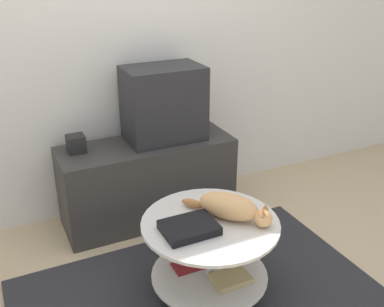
{
  "coord_description": "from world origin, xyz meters",
  "views": [
    {
      "loc": [
        -0.89,
        -1.73,
        1.77
      ],
      "look_at": [
        0.19,
        0.52,
        0.66
      ],
      "focal_mm": 42.0,
      "sensor_mm": 36.0,
      "label": 1
    }
  ],
  "objects": [
    {
      "name": "coffee_table",
      "position": [
        0.07,
        0.03,
        0.32
      ],
      "size": [
        0.73,
        0.73,
        0.47
      ],
      "color": "#B2B2B7",
      "rests_on": "rug"
    },
    {
      "name": "ground_plane",
      "position": [
        0.0,
        0.0,
        0.0
      ],
      "size": [
        12.0,
        12.0,
        0.0
      ],
      "primitive_type": "plane",
      "color": "tan"
    },
    {
      "name": "tv_stand",
      "position": [
        0.06,
        0.97,
        0.29
      ],
      "size": [
        1.21,
        0.44,
        0.58
      ],
      "color": "#33302D",
      "rests_on": "ground_plane"
    },
    {
      "name": "cat",
      "position": [
        0.18,
        0.02,
        0.55
      ],
      "size": [
        0.35,
        0.43,
        0.14
      ],
      "rotation": [
        0.0,
        0.0,
        -0.9
      ],
      "color": "tan",
      "rests_on": "coffee_table"
    },
    {
      "name": "dvd_box",
      "position": [
        -0.07,
        0.0,
        0.51
      ],
      "size": [
        0.27,
        0.21,
        0.05
      ],
      "color": "black",
      "rests_on": "coffee_table"
    },
    {
      "name": "tv",
      "position": [
        0.21,
        1.0,
        0.84
      ],
      "size": [
        0.53,
        0.34,
        0.51
      ],
      "color": "#232326",
      "rests_on": "tv_stand"
    },
    {
      "name": "speaker",
      "position": [
        -0.4,
        1.03,
        0.64
      ],
      "size": [
        0.11,
        0.11,
        0.11
      ],
      "color": "black",
      "rests_on": "tv_stand"
    },
    {
      "name": "rug",
      "position": [
        0.0,
        0.0,
        0.01
      ],
      "size": [
        1.99,
        1.28,
        0.02
      ],
      "color": "#28282B",
      "rests_on": "ground_plane"
    },
    {
      "name": "wall_back",
      "position": [
        0.0,
        1.27,
        1.3
      ],
      "size": [
        8.0,
        0.05,
        2.6
      ],
      "color": "silver",
      "rests_on": "ground_plane"
    }
  ]
}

